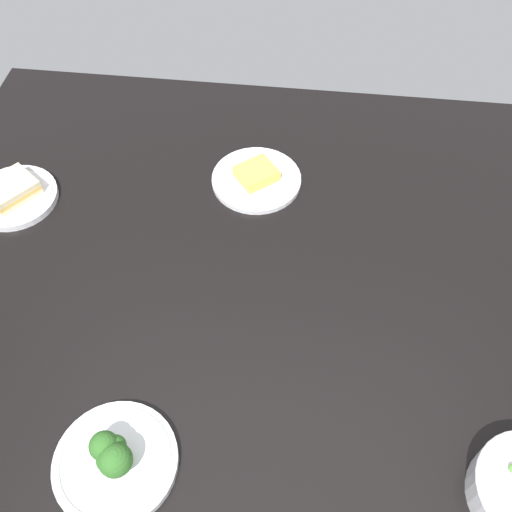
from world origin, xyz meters
TOP-DOWN VIEW (x-y plane):
  - dining_table at (0.00, 0.00)cm, footprint 137.01×107.34cm
  - plate_broccoli at (16.24, 39.65)cm, footprint 18.55×18.55cm
  - plate_cheese at (2.37, -21.09)cm, footprint 18.77×18.77cm
  - plate_sandwich at (50.96, -10.19)cm, footprint 17.40×17.40cm

SIDE VIEW (x-z plane):
  - dining_table at x=0.00cm, z-range 0.00..4.00cm
  - plate_cheese at x=2.37cm, z-range 3.22..6.84cm
  - plate_sandwich at x=50.96cm, z-range 3.21..7.85cm
  - plate_broccoli at x=16.24cm, z-range 2.29..10.03cm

